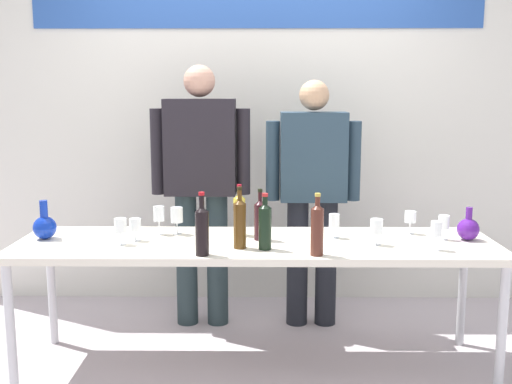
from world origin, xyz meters
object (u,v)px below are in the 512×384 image
object	(u,v)px
wine_glass_right_2	(436,230)
wine_bottle_1	(317,228)
wine_glass_left_2	(135,225)
display_table	(256,250)
presenter_left	(201,178)
wine_bottle_5	(239,213)
wine_glass_right_3	(377,227)
wine_glass_right_0	(334,221)
wine_bottle_0	(240,222)
wine_glass_left_0	(177,215)
wine_glass_right_4	(410,217)
wine_bottle_3	(265,225)
wine_glass_right_1	(444,223)
wine_glass_left_3	(159,214)
decanter_blue_left	(45,226)
decanter_blue_right	(468,229)
wine_bottle_2	(260,219)
wine_glass_left_1	(120,226)
wine_bottle_4	(202,229)
presenter_right	(313,188)

from	to	relation	value
wine_glass_right_2	wine_bottle_1	bearing A→B (deg)	-170.26
wine_bottle_1	wine_glass_left_2	size ratio (longest dim) A/B	2.53
display_table	presenter_left	bearing A→B (deg)	119.40
wine_bottle_1	wine_glass_right_2	xyz separation A→B (m)	(0.63, 0.11, -0.03)
wine_bottle_5	wine_glass_left_2	bearing A→B (deg)	-165.99
wine_glass_right_3	wine_glass_right_0	bearing A→B (deg)	142.88
wine_bottle_0	wine_glass_left_2	xyz separation A→B (m)	(-0.58, 0.15, -0.05)
wine_bottle_5	wine_glass_left_2	xyz separation A→B (m)	(-0.57, -0.14, -0.04)
wine_glass_left_0	wine_glass_right_4	xyz separation A→B (m)	(1.35, 0.02, -0.01)
wine_bottle_3	wine_glass_right_3	world-z (taller)	wine_bottle_3
wine_bottle_1	wine_bottle_5	distance (m)	0.59
wine_glass_left_2	wine_glass_right_0	bearing A→B (deg)	4.21
wine_glass_right_1	wine_glass_right_4	xyz separation A→B (m)	(-0.15, 0.14, -0.00)
presenter_left	wine_bottle_1	world-z (taller)	presenter_left
wine_glass_left_0	wine_glass_right_1	xyz separation A→B (m)	(1.50, -0.12, -0.01)
wine_glass_right_3	wine_glass_left_3	bearing A→B (deg)	169.06
decanter_blue_left	decanter_blue_right	bearing A→B (deg)	0.00
wine_glass_right_4	wine_glass_left_2	bearing A→B (deg)	-173.30
decanter_blue_left	wine_glass_right_4	size ratio (longest dim) A/B	1.65
wine_glass_left_0	wine_glass_right_2	bearing A→B (deg)	-13.80
presenter_left	wine_glass_right_4	size ratio (longest dim) A/B	12.87
presenter_left	wine_bottle_5	size ratio (longest dim) A/B	5.81
decanter_blue_left	wine_bottle_2	distance (m)	1.21
display_table	wine_glass_left_1	xyz separation A→B (m)	(-0.73, -0.08, 0.15)
wine_glass_right_0	wine_glass_right_1	distance (m)	0.61
decanter_blue_right	decanter_blue_left	bearing A→B (deg)	180.00
wine_bottle_2	wine_glass_left_3	xyz separation A→B (m)	(-0.59, 0.13, -0.00)
wine_glass_left_2	wine_glass_left_0	bearing A→B (deg)	38.12
decanter_blue_left	wine_glass_left_0	distance (m)	0.74
wine_bottle_0	wine_glass_right_1	world-z (taller)	wine_bottle_0
decanter_blue_left	decanter_blue_right	xyz separation A→B (m)	(2.36, 0.00, -0.01)
wine_bottle_1	wine_glass_left_2	xyz separation A→B (m)	(-0.98, 0.29, -0.05)
presenter_left	wine_bottle_3	bearing A→B (deg)	-63.06
wine_bottle_5	wine_glass_left_2	world-z (taller)	wine_bottle_5
wine_bottle_4	wine_glass_left_0	world-z (taller)	wine_bottle_4
decanter_blue_left	wine_bottle_3	size ratio (longest dim) A/B	0.74
wine_bottle_2	wine_glass_left_3	world-z (taller)	wine_bottle_2
presenter_right	decanter_blue_right	bearing A→B (deg)	-36.72
wine_glass_left_1	wine_bottle_2	bearing A→B (deg)	8.63
wine_bottle_3	wine_glass_right_0	size ratio (longest dim) A/B	2.18
decanter_blue_left	wine_glass_left_3	world-z (taller)	decanter_blue_left
wine_glass_right_0	wine_glass_right_4	xyz separation A→B (m)	(0.45, 0.10, 0.00)
wine_bottle_4	wine_glass_left_3	bearing A→B (deg)	123.10
wine_bottle_4	wine_glass_right_0	xyz separation A→B (m)	(0.71, 0.38, -0.04)
decanter_blue_right	wine_bottle_1	xyz separation A→B (m)	(-0.87, -0.32, 0.08)
presenter_right	wine_bottle_2	distance (m)	0.71
decanter_blue_right	wine_glass_right_1	world-z (taller)	decanter_blue_right
wine_glass_left_1	wine_glass_left_2	size ratio (longest dim) A/B	1.15
decanter_blue_left	wine_bottle_4	world-z (taller)	wine_bottle_4
wine_bottle_5	wine_glass_right_1	distance (m)	1.15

